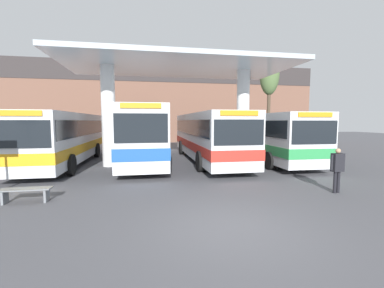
% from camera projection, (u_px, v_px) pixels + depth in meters
% --- Properties ---
extents(ground_plane, '(100.00, 100.00, 0.00)m').
position_uv_depth(ground_plane, '(231.00, 228.00, 6.27)').
color(ground_plane, '#4C4C51').
extents(townhouse_backdrop, '(40.00, 0.58, 9.67)m').
position_uv_depth(townhouse_backdrop, '(161.00, 96.00, 31.33)').
color(townhouse_backdrop, brown).
rests_on(townhouse_backdrop, ground_plane).
extents(station_canopy, '(13.13, 6.74, 6.00)m').
position_uv_depth(station_canopy, '(179.00, 78.00, 15.23)').
color(station_canopy, silver).
rests_on(station_canopy, ground_plane).
extents(transit_bus_left_bay, '(2.88, 10.89, 3.06)m').
position_uv_depth(transit_bus_left_bay, '(65.00, 136.00, 15.27)').
color(transit_bus_left_bay, silver).
rests_on(transit_bus_left_bay, ground_plane).
extents(transit_bus_center_bay, '(2.71, 10.52, 3.39)m').
position_uv_depth(transit_bus_center_bay, '(142.00, 133.00, 15.87)').
color(transit_bus_center_bay, silver).
rests_on(transit_bus_center_bay, ground_plane).
extents(transit_bus_right_bay, '(2.77, 12.33, 3.09)m').
position_uv_depth(transit_bus_right_bay, '(206.00, 134.00, 17.00)').
color(transit_bus_right_bay, silver).
rests_on(transit_bus_right_bay, ground_plane).
extents(transit_bus_far_right_bay, '(2.93, 10.42, 3.05)m').
position_uv_depth(transit_bus_far_right_bay, '(266.00, 135.00, 16.99)').
color(transit_bus_far_right_bay, silver).
rests_on(transit_bus_far_right_bay, ground_plane).
extents(waiting_bench_near_pillar, '(1.53, 0.44, 0.46)m').
position_uv_depth(waiting_bench_near_pillar, '(26.00, 192.00, 8.20)').
color(waiting_bench_near_pillar, slate).
rests_on(waiting_bench_near_pillar, ground_plane).
extents(pedestrian_waiting, '(0.60, 0.28, 1.63)m').
position_uv_depth(pedestrian_waiting, '(337.00, 166.00, 9.25)').
color(pedestrian_waiting, black).
rests_on(pedestrian_waiting, ground_plane).
extents(poplar_tree_behind_left, '(1.82, 1.82, 9.08)m').
position_uv_depth(poplar_tree_behind_left, '(269.00, 76.00, 24.22)').
color(poplar_tree_behind_left, '#473A2B').
rests_on(poplar_tree_behind_left, ground_plane).
extents(parked_car_street, '(4.35, 2.17, 2.17)m').
position_uv_depth(parked_car_street, '(69.00, 136.00, 26.46)').
color(parked_car_street, silver).
rests_on(parked_car_street, ground_plane).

